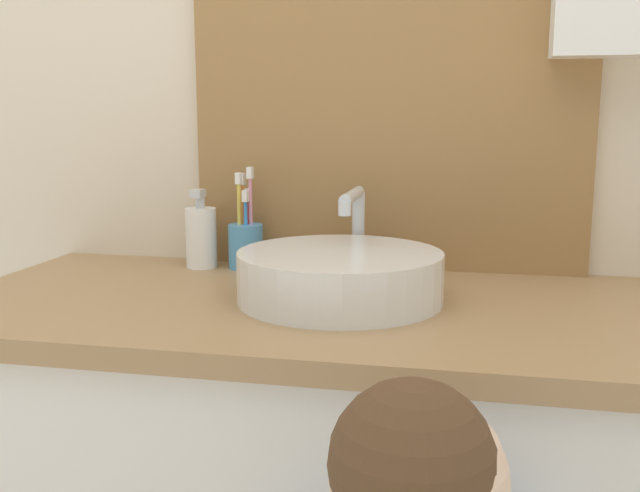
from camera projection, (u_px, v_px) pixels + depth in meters
The scene contains 4 objects.
wall_back at pixel (408, 46), 1.37m from camera, with size 3.20×0.18×2.50m.
sink_basin at pixel (341, 274), 1.16m from camera, with size 0.33×0.38×0.17m.
toothbrush_holder at pixel (246, 242), 1.41m from camera, with size 0.07×0.07×0.20m.
soap_dispenser at pixel (201, 236), 1.41m from camera, with size 0.06×0.06×0.16m.
Camera 1 is at (0.16, -0.80, 1.14)m, focal length 40.00 mm.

